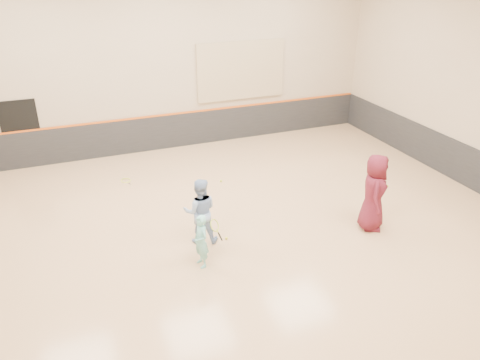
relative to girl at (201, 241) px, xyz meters
name	(u,v)px	position (x,y,z in m)	size (l,w,h in m)	color
room	(224,203)	(0.90, 1.07, 0.20)	(15.04, 12.04, 6.22)	tan
wainscot_back	(166,132)	(0.90, 7.04, -0.02)	(14.90, 0.04, 1.20)	#232326
wainscot_right	(464,165)	(8.37, 1.07, -0.02)	(0.04, 11.90, 1.20)	#232326
accent_stripe	(165,115)	(0.90, 7.03, 0.60)	(14.90, 0.03, 0.06)	#D85914
acoustic_panel	(241,71)	(3.70, 7.02, 1.88)	(3.20, 0.08, 2.00)	tan
doorway	(22,135)	(-3.60, 7.05, 0.48)	(1.10, 0.05, 2.20)	black
girl	(201,241)	(0.00, 0.00, 0.00)	(0.45, 0.29, 1.23)	#76CCC6
instructor	(200,211)	(0.27, 0.92, 0.19)	(0.79, 0.61, 1.62)	#88A5D3
young_man	(374,192)	(4.36, -0.01, 0.36)	(0.95, 0.62, 1.94)	#581523
held_racket	(215,225)	(0.51, 0.61, -0.07)	(0.34, 0.34, 0.62)	#B7D32E
spare_racket	(126,180)	(-0.87, 4.89, -0.57)	(0.64, 0.64, 0.09)	#D0E632
ball_under_racket	(226,238)	(0.85, 0.76, -0.58)	(0.07, 0.07, 0.07)	yellow
ball_in_hand	(387,186)	(4.61, -0.15, 0.54)	(0.07, 0.07, 0.07)	gold
ball_beside_spare	(221,181)	(1.77, 3.77, -0.58)	(0.07, 0.07, 0.07)	#CAE535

